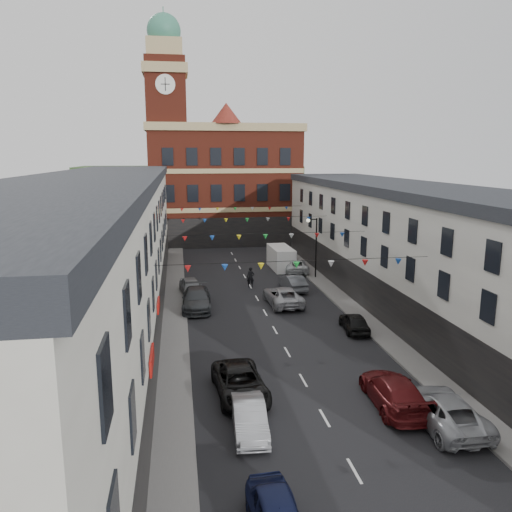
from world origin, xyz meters
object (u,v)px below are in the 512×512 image
car_left_c (240,383)px  car_right_d (354,322)px  car_left_e (191,286)px  car_right_b (444,409)px  pedestrian (251,277)px  car_right_c (394,391)px  car_right_e (293,282)px  white_van (281,258)px  moving_car (283,296)px  street_lamp (314,240)px  car_right_f (296,265)px  car_left_d (197,299)px  car_left_b (250,418)px

car_left_c → car_right_d: car_left_c is taller
car_right_d → car_left_e: bearing=-40.4°
car_right_b → pedestrian: 25.52m
car_right_c → car_right_e: car_right_c is taller
white_van → car_right_d: bearing=-88.6°
car_right_d → moving_car: moving_car is taller
car_right_c → car_right_e: 21.52m
street_lamp → car_left_c: street_lamp is taller
car_right_f → car_left_e: bearing=39.4°
car_right_b → white_van: white_van is taller
street_lamp → car_left_c: bearing=-113.6°
street_lamp → car_right_b: (-1.43, -27.36, -3.17)m
car_right_e → car_left_d: bearing=20.8°
car_left_c → moving_car: bearing=66.5°
car_left_c → car_right_b: bearing=-29.0°
car_right_f → pedestrian: 7.72m
moving_car → pedestrian: bearing=-75.2°
car_right_f → moving_car: (-3.70, -11.17, 0.05)m
car_right_b → white_van: size_ratio=0.99×
car_left_c → moving_car: (5.40, 15.11, 0.03)m
car_right_d → car_right_e: car_right_e is taller
car_left_b → car_right_e: (7.20, 22.69, 0.05)m
white_van → car_left_e: bearing=-139.8°
car_right_c → car_right_e: size_ratio=1.23×
car_right_c → car_left_e: bearing=-63.7°
car_left_b → car_left_c: bearing=92.6°
car_right_e → white_van: 8.80m
car_left_d → car_left_c: bearing=-81.4°
car_left_c → car_right_b: (8.72, -4.10, 0.02)m
car_right_c → car_right_f: car_right_c is taller
car_right_b → pedestrian: size_ratio=2.79×
car_left_b → car_right_d: size_ratio=1.06×
pedestrian → car_right_e: bearing=-9.3°
car_left_c → car_right_c: bearing=-20.6°
street_lamp → car_left_e: (-12.05, -3.93, -3.17)m
car_right_b → moving_car: moving_car is taller
car_right_c → car_right_e: (0.00, 21.52, -0.06)m
car_left_d → white_van: size_ratio=1.04×
car_left_e → white_van: bearing=34.1°
car_left_d → car_right_f: car_left_d is taller
car_left_b → pedestrian: 24.49m
car_left_c → white_van: size_ratio=0.97×
car_right_b → street_lamp: bearing=-91.8°
car_left_b → car_right_e: car_right_e is taller
moving_car → street_lamp: bearing=-122.9°
car_right_d → white_van: white_van is taller
street_lamp → car_right_e: bearing=-127.1°
street_lamp → car_right_c: bearing=-96.6°
white_van → street_lamp: bearing=-67.0°
car_right_c → car_right_f: size_ratio=1.06×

